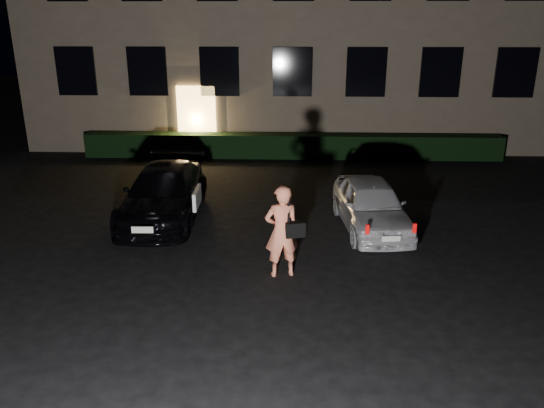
{
  "coord_description": "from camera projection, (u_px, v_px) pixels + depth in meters",
  "views": [
    {
      "loc": [
        -0.0,
        -8.35,
        4.76
      ],
      "look_at": [
        -0.39,
        2.0,
        1.15
      ],
      "focal_mm": 35.0,
      "sensor_mm": 36.0,
      "label": 1
    }
  ],
  "objects": [
    {
      "name": "hatch",
      "position": [
        371.0,
        205.0,
        12.59
      ],
      "size": [
        1.78,
        3.65,
        1.2
      ],
      "rotation": [
        0.0,
        0.0,
        0.11
      ],
      "color": "silver",
      "rests_on": "ground"
    },
    {
      "name": "ground",
      "position": [
        290.0,
        302.0,
        9.45
      ],
      "size": [
        80.0,
        80.0,
        0.0
      ],
      "primitive_type": "plane",
      "color": "black",
      "rests_on": "ground"
    },
    {
      "name": "sedan",
      "position": [
        164.0,
        193.0,
        13.32
      ],
      "size": [
        1.98,
        4.5,
        1.27
      ],
      "rotation": [
        0.0,
        0.0,
        0.03
      ],
      "color": "black",
      "rests_on": "ground"
    },
    {
      "name": "man",
      "position": [
        282.0,
        231.0,
        10.15
      ],
      "size": [
        0.83,
        0.59,
        1.84
      ],
      "rotation": [
        0.0,
        0.0,
        3.39
      ],
      "color": "#F78361",
      "rests_on": "ground"
    },
    {
      "name": "hedge",
      "position": [
        292.0,
        146.0,
        19.22
      ],
      "size": [
        15.0,
        0.7,
        0.85
      ],
      "primitive_type": "cube",
      "color": "black",
      "rests_on": "ground"
    }
  ]
}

